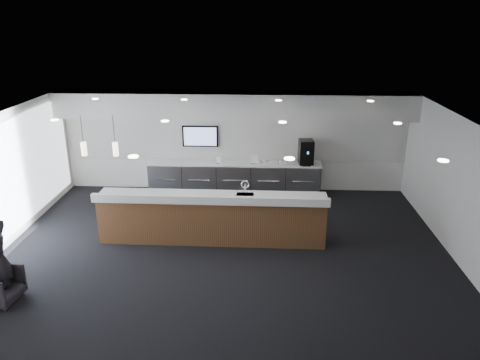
{
  "coord_description": "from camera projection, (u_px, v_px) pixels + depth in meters",
  "views": [
    {
      "loc": [
        0.75,
        -9.32,
        5.06
      ],
      "look_at": [
        0.28,
        1.3,
        1.24
      ],
      "focal_mm": 35.0,
      "sensor_mm": 36.0,
      "label": 1
    }
  ],
  "objects": [
    {
      "name": "cup_1",
      "position": [
        280.0,
        162.0,
        13.45
      ],
      "size": [
        0.13,
        0.13,
        0.09
      ],
      "primitive_type": "imported",
      "rotation": [
        0.0,
        0.0,
        0.65
      ],
      "color": "white",
      "rests_on": "back_credenza"
    },
    {
      "name": "info_sign_left",
      "position": [
        219.0,
        160.0,
        13.47
      ],
      "size": [
        0.15,
        0.06,
        0.21
      ],
      "primitive_type": "cube",
      "rotation": [
        0.0,
        0.0,
        -0.29
      ],
      "color": "white",
      "rests_on": "back_credenza"
    },
    {
      "name": "soffit_bulkhead",
      "position": [
        234.0,
        105.0,
        12.95
      ],
      "size": [
        10.0,
        0.9,
        0.7
      ],
      "primitive_type": "cube",
      "color": "silver",
      "rests_on": "back_wall"
    },
    {
      "name": "service_counter",
      "position": [
        212.0,
        217.0,
        10.85
      ],
      "size": [
        5.29,
        0.93,
        1.49
      ],
      "rotation": [
        0.0,
        0.0,
        -0.01
      ],
      "color": "brown",
      "rests_on": "ground"
    },
    {
      "name": "pendant_right",
      "position": [
        91.0,
        144.0,
        10.62
      ],
      "size": [
        0.12,
        0.12,
        0.3
      ],
      "primitive_type": "cylinder",
      "color": "beige",
      "rests_on": "ceiling"
    },
    {
      "name": "back_credenza",
      "position": [
        234.0,
        178.0,
        13.76
      ],
      "size": [
        5.06,
        0.66,
        0.95
      ],
      "color": "#93969B",
      "rests_on": "ground"
    },
    {
      "name": "ceiling_can_lights",
      "position": [
        223.0,
        122.0,
        9.5
      ],
      "size": [
        7.0,
        5.0,
        0.02
      ],
      "primitive_type": null,
      "color": "silver",
      "rests_on": "ceiling"
    },
    {
      "name": "alcove_panel",
      "position": [
        235.0,
        138.0,
        13.7
      ],
      "size": [
        9.8,
        0.06,
        1.4
      ],
      "primitive_type": "cube",
      "color": "silver",
      "rests_on": "back_wall"
    },
    {
      "name": "right_wall",
      "position": [
        462.0,
        193.0,
        9.79
      ],
      "size": [
        0.02,
        8.0,
        3.0
      ],
      "primitive_type": "cube",
      "color": "white",
      "rests_on": "ground"
    },
    {
      "name": "ground",
      "position": [
        225.0,
        251.0,
        10.5
      ],
      "size": [
        10.0,
        10.0,
        0.0
      ],
      "primitive_type": "plane",
      "color": "black",
      "rests_on": "ground"
    },
    {
      "name": "cup_0",
      "position": [
        285.0,
        162.0,
        13.45
      ],
      "size": [
        0.09,
        0.09,
        0.09
      ],
      "primitive_type": "imported",
      "color": "white",
      "rests_on": "back_credenza"
    },
    {
      "name": "wall_tv",
      "position": [
        200.0,
        136.0,
        13.66
      ],
      "size": [
        1.05,
        0.08,
        0.62
      ],
      "color": "black",
      "rests_on": "back_wall"
    },
    {
      "name": "cup_3",
      "position": [
        271.0,
        162.0,
        13.46
      ],
      "size": [
        0.12,
        0.12,
        0.09
      ],
      "primitive_type": "imported",
      "rotation": [
        0.0,
        0.0,
        1.94
      ],
      "color": "white",
      "rests_on": "back_credenza"
    },
    {
      "name": "info_sign_right",
      "position": [
        255.0,
        159.0,
        13.43
      ],
      "size": [
        0.2,
        0.06,
        0.26
      ],
      "primitive_type": "cube",
      "rotation": [
        0.0,
        0.0,
        -0.22
      ],
      "color": "white",
      "rests_on": "back_credenza"
    },
    {
      "name": "back_wall",
      "position": [
        235.0,
        141.0,
        13.76
      ],
      "size": [
        10.0,
        0.02,
        3.0
      ],
      "primitive_type": "cube",
      "color": "white",
      "rests_on": "ground"
    },
    {
      "name": "cup_4",
      "position": [
        266.0,
        162.0,
        13.47
      ],
      "size": [
        0.13,
        0.13,
        0.09
      ],
      "primitive_type": "imported",
      "rotation": [
        0.0,
        0.0,
        2.58
      ],
      "color": "white",
      "rests_on": "back_credenza"
    },
    {
      "name": "lounge_guest",
      "position": [
        0.0,
        260.0,
        8.58
      ],
      "size": [
        0.61,
        0.68,
        1.56
      ],
      "primitive_type": "imported",
      "rotation": [
        0.0,
        0.0,
        -1.06
      ],
      "color": "black",
      "rests_on": "ground"
    },
    {
      "name": "cup_6",
      "position": [
        256.0,
        162.0,
        13.48
      ],
      "size": [
        0.13,
        0.13,
        0.09
      ],
      "primitive_type": "imported",
      "rotation": [
        0.0,
        0.0,
        3.87
      ],
      "color": "white",
      "rests_on": "back_credenza"
    },
    {
      "name": "coffee_machine",
      "position": [
        306.0,
        152.0,
        13.38
      ],
      "size": [
        0.43,
        0.54,
        0.7
      ],
      "rotation": [
        0.0,
        0.0,
        0.07
      ],
      "color": "black",
      "rests_on": "back_credenza"
    },
    {
      "name": "cup_2",
      "position": [
        275.0,
        162.0,
        13.46
      ],
      "size": [
        0.11,
        0.11,
        0.09
      ],
      "primitive_type": "imported",
      "rotation": [
        0.0,
        0.0,
        1.29
      ],
      "color": "white",
      "rests_on": "back_credenza"
    },
    {
      "name": "pendant_left",
      "position": [
        121.0,
        144.0,
        10.6
      ],
      "size": [
        0.12,
        0.12,
        0.3
      ],
      "primitive_type": "cylinder",
      "color": "beige",
      "rests_on": "ceiling"
    },
    {
      "name": "ceiling",
      "position": [
        223.0,
        120.0,
        9.49
      ],
      "size": [
        10.0,
        8.0,
        0.02
      ],
      "primitive_type": "cube",
      "color": "black",
      "rests_on": "back_wall"
    },
    {
      "name": "cup_5",
      "position": [
        261.0,
        162.0,
        13.48
      ],
      "size": [
        0.1,
        0.1,
        0.09
      ],
      "primitive_type": "imported",
      "rotation": [
        0.0,
        0.0,
        3.23
      ],
      "color": "white",
      "rests_on": "back_credenza"
    }
  ]
}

